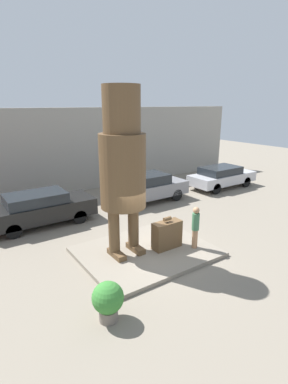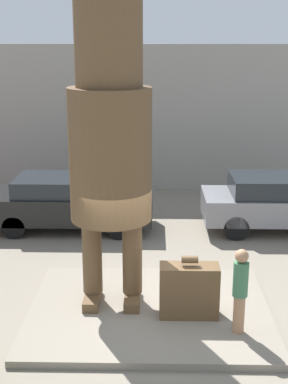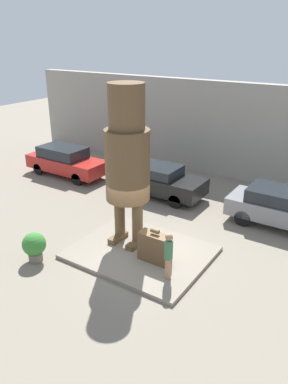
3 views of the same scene
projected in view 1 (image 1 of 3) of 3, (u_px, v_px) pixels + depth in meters
ground_plane at (146, 253)px, 11.13m from camera, size 60.00×60.00×0.00m
pedestal at (146, 252)px, 11.11m from camera, size 4.74×3.78×0.14m
building_backdrop at (56, 152)px, 17.85m from camera, size 28.00×0.60×5.11m
statue_figure at (123, 161)px, 9.96m from camera, size 1.57×1.57×5.79m
giant_suitcase at (167, 235)px, 11.13m from camera, size 1.12×0.47×1.23m
tourist at (195, 226)px, 11.03m from camera, size 0.27×0.27×1.60m
parked_car_black at (41, 208)px, 13.51m from camera, size 4.66×1.83×1.53m
parked_car_grey at (148, 187)px, 16.77m from camera, size 4.39×1.83×1.58m
parked_car_silver at (222, 176)px, 19.56m from camera, size 4.66×1.84×1.42m
planter_pot at (108, 300)px, 7.54m from camera, size 0.82×0.82×1.08m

